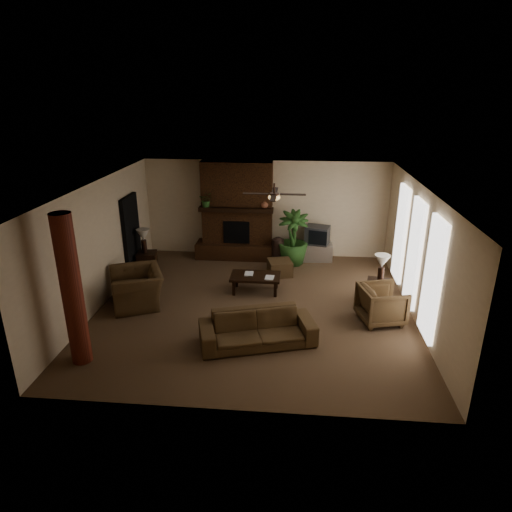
# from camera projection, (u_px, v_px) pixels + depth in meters

# --- Properties ---
(room_shell) EXTENTS (7.00, 7.00, 7.00)m
(room_shell) POSITION_uv_depth(u_px,v_px,m) (254.00, 250.00, 9.71)
(room_shell) COLOR brown
(room_shell) RESTS_ON ground
(fireplace) EXTENTS (2.40, 0.70, 2.80)m
(fireplace) POSITION_uv_depth(u_px,v_px,m) (237.00, 219.00, 12.87)
(fireplace) COLOR #482713
(fireplace) RESTS_ON ground
(windows) EXTENTS (0.08, 3.65, 2.35)m
(windows) POSITION_uv_depth(u_px,v_px,m) (414.00, 254.00, 9.62)
(windows) COLOR white
(windows) RESTS_ON ground
(log_column) EXTENTS (0.36, 0.36, 2.80)m
(log_column) POSITION_uv_depth(u_px,v_px,m) (72.00, 291.00, 7.72)
(log_column) COLOR maroon
(log_column) RESTS_ON ground
(doorway) EXTENTS (0.10, 1.00, 2.10)m
(doorway) POSITION_uv_depth(u_px,v_px,m) (132.00, 235.00, 11.80)
(doorway) COLOR black
(doorway) RESTS_ON ground
(ceiling_fan) EXTENTS (1.35, 1.35, 0.37)m
(ceiling_fan) POSITION_uv_depth(u_px,v_px,m) (274.00, 196.00, 9.56)
(ceiling_fan) COLOR #311E15
(ceiling_fan) RESTS_ON ceiling
(sofa) EXTENTS (2.31, 1.25, 0.87)m
(sofa) POSITION_uv_depth(u_px,v_px,m) (257.00, 324.00, 8.61)
(sofa) COLOR #503A22
(sofa) RESTS_ON ground
(armchair_left) EXTENTS (1.27, 1.49, 1.10)m
(armchair_left) POSITION_uv_depth(u_px,v_px,m) (137.00, 282.00, 10.17)
(armchair_left) COLOR #503A22
(armchair_left) RESTS_ON ground
(armchair_right) EXTENTS (1.00, 1.04, 0.89)m
(armchair_right) POSITION_uv_depth(u_px,v_px,m) (382.00, 303.00, 9.43)
(armchair_right) COLOR #503A22
(armchair_right) RESTS_ON ground
(coffee_table) EXTENTS (1.20, 0.70, 0.43)m
(coffee_table) POSITION_uv_depth(u_px,v_px,m) (255.00, 278.00, 10.86)
(coffee_table) COLOR black
(coffee_table) RESTS_ON ground
(ottoman) EXTENTS (0.73, 0.73, 0.40)m
(ottoman) POSITION_uv_depth(u_px,v_px,m) (280.00, 268.00, 11.91)
(ottoman) COLOR #503A22
(ottoman) RESTS_ON ground
(tv_stand) EXTENTS (0.88, 0.55, 0.50)m
(tv_stand) POSITION_uv_depth(u_px,v_px,m) (317.00, 252.00, 12.92)
(tv_stand) COLOR silver
(tv_stand) RESTS_ON ground
(tv) EXTENTS (0.75, 0.67, 0.52)m
(tv) POSITION_uv_depth(u_px,v_px,m) (317.00, 235.00, 12.73)
(tv) COLOR #333336
(tv) RESTS_ON tv_stand
(floor_vase) EXTENTS (0.34, 0.34, 0.77)m
(floor_vase) POSITION_uv_depth(u_px,v_px,m) (278.00, 248.00, 12.66)
(floor_vase) COLOR #31201B
(floor_vase) RESTS_ON ground
(floor_plant) EXTENTS (0.92, 1.56, 0.86)m
(floor_plant) POSITION_uv_depth(u_px,v_px,m) (292.00, 249.00, 12.59)
(floor_plant) COLOR #2B5220
(floor_plant) RESTS_ON ground
(side_table_left) EXTENTS (0.57, 0.57, 0.55)m
(side_table_left) POSITION_uv_depth(u_px,v_px,m) (147.00, 262.00, 12.09)
(side_table_left) COLOR black
(side_table_left) RESTS_ON ground
(lamp_left) EXTENTS (0.36, 0.36, 0.65)m
(lamp_left) POSITION_uv_depth(u_px,v_px,m) (143.00, 236.00, 11.84)
(lamp_left) COLOR #311E15
(lamp_left) RESTS_ON side_table_left
(side_table_right) EXTENTS (0.59, 0.59, 0.55)m
(side_table_right) POSITION_uv_depth(u_px,v_px,m) (377.00, 292.00, 10.33)
(side_table_right) COLOR black
(side_table_right) RESTS_ON ground
(lamp_right) EXTENTS (0.45, 0.45, 0.65)m
(lamp_right) POSITION_uv_depth(u_px,v_px,m) (382.00, 263.00, 10.03)
(lamp_right) COLOR #311E15
(lamp_right) RESTS_ON side_table_right
(mantel_plant) EXTENTS (0.41, 0.45, 0.33)m
(mantel_plant) POSITION_uv_depth(u_px,v_px,m) (206.00, 201.00, 12.50)
(mantel_plant) COLOR #2B5220
(mantel_plant) RESTS_ON fireplace
(mantel_vase) EXTENTS (0.27, 0.28, 0.22)m
(mantel_vase) POSITION_uv_depth(u_px,v_px,m) (265.00, 204.00, 12.43)
(mantel_vase) COLOR brown
(mantel_vase) RESTS_ON fireplace
(book_a) EXTENTS (0.22, 0.03, 0.29)m
(book_a) POSITION_uv_depth(u_px,v_px,m) (245.00, 269.00, 10.86)
(book_a) COLOR #999999
(book_a) RESTS_ON coffee_table
(book_b) EXTENTS (0.21, 0.04, 0.29)m
(book_b) POSITION_uv_depth(u_px,v_px,m) (265.00, 272.00, 10.64)
(book_b) COLOR #999999
(book_b) RESTS_ON coffee_table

